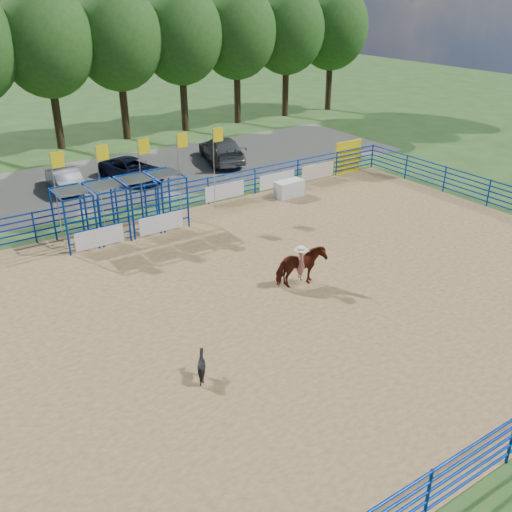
# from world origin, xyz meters

# --- Properties ---
(ground) EXTENTS (120.00, 120.00, 0.00)m
(ground) POSITION_xyz_m (0.00, 0.00, 0.00)
(ground) COLOR #395F26
(ground) RESTS_ON ground
(arena_dirt) EXTENTS (30.00, 20.00, 0.02)m
(arena_dirt) POSITION_xyz_m (0.00, 0.00, 0.01)
(arena_dirt) COLOR #A18150
(arena_dirt) RESTS_ON ground
(gravel_strip) EXTENTS (40.00, 10.00, 0.01)m
(gravel_strip) POSITION_xyz_m (0.00, 17.00, 0.01)
(gravel_strip) COLOR slate
(gravel_strip) RESTS_ON ground
(announcer_table) EXTENTS (1.70, 0.87, 0.88)m
(announcer_table) POSITION_xyz_m (7.31, 8.59, 0.46)
(announcer_table) COLOR silver
(announcer_table) RESTS_ON arena_dirt
(horse_and_rider) EXTENTS (2.04, 1.18, 2.27)m
(horse_and_rider) POSITION_xyz_m (1.41, 0.04, 0.89)
(horse_and_rider) COLOR maroon
(horse_and_rider) RESTS_ON arena_dirt
(calf) EXTENTS (0.92, 0.87, 0.83)m
(calf) POSITION_xyz_m (-4.57, -2.85, 0.43)
(calf) COLOR black
(calf) RESTS_ON arena_dirt
(car_b) EXTENTS (1.71, 4.15, 1.34)m
(car_b) POSITION_xyz_m (-2.61, 16.62, 0.68)
(car_b) COLOR gray
(car_b) RESTS_ON gravel_strip
(car_c) EXTENTS (3.17, 4.96, 1.27)m
(car_c) POSITION_xyz_m (1.32, 16.21, 0.65)
(car_c) COLOR black
(car_c) RESTS_ON gravel_strip
(car_d) EXTENTS (3.76, 5.90, 1.59)m
(car_d) POSITION_xyz_m (7.79, 16.58, 0.81)
(car_d) COLOR #59595B
(car_d) RESTS_ON gravel_strip
(perimeter_fence) EXTENTS (30.10, 20.10, 1.50)m
(perimeter_fence) POSITION_xyz_m (0.00, 0.00, 0.75)
(perimeter_fence) COLOR #072E99
(perimeter_fence) RESTS_ON ground
(chute_assembly) EXTENTS (19.32, 2.41, 4.20)m
(chute_assembly) POSITION_xyz_m (-1.90, 8.84, 1.26)
(chute_assembly) COLOR #072E99
(chute_assembly) RESTS_ON ground
(treeline) EXTENTS (56.40, 6.40, 11.24)m
(treeline) POSITION_xyz_m (0.00, 26.00, 7.53)
(treeline) COLOR #3F2B19
(treeline) RESTS_ON ground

